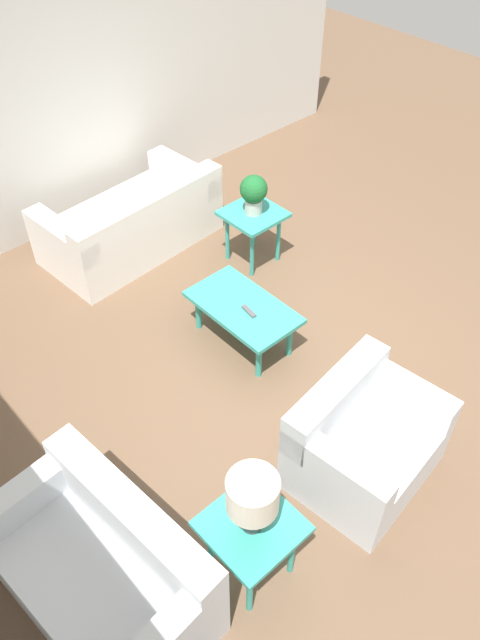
# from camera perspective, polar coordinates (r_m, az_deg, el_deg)

# --- Properties ---
(ground_plane) EXTENTS (14.00, 14.00, 0.00)m
(ground_plane) POSITION_cam_1_polar(r_m,az_deg,el_deg) (5.32, 4.52, -3.64)
(ground_plane) COLOR brown
(wall_right) EXTENTS (0.12, 7.20, 2.70)m
(wall_right) POSITION_cam_1_polar(r_m,az_deg,el_deg) (6.59, -15.33, 19.54)
(wall_right) COLOR silver
(wall_right) RESTS_ON ground_plane
(sofa) EXTENTS (1.04, 1.80, 0.73)m
(sofa) POSITION_cam_1_polar(r_m,az_deg,el_deg) (6.41, -9.78, 8.67)
(sofa) COLOR white
(sofa) RESTS_ON ground_plane
(armchair) EXTENTS (0.90, 1.07, 0.77)m
(armchair) POSITION_cam_1_polar(r_m,az_deg,el_deg) (4.48, 11.03, -10.92)
(armchair) COLOR silver
(armchair) RESTS_ON ground_plane
(loveseat) EXTENTS (1.44, 0.89, 0.77)m
(loveseat) POSITION_cam_1_polar(r_m,az_deg,el_deg) (4.04, -12.25, -21.49)
(loveseat) COLOR silver
(loveseat) RESTS_ON ground_plane
(coffee_table) EXTENTS (0.95, 0.54, 0.41)m
(coffee_table) POSITION_cam_1_polar(r_m,az_deg,el_deg) (5.22, 0.27, 0.93)
(coffee_table) COLOR teal
(coffee_table) RESTS_ON ground_plane
(side_table_plant) EXTENTS (0.52, 0.52, 0.56)m
(side_table_plant) POSITION_cam_1_polar(r_m,az_deg,el_deg) (6.04, 1.21, 9.12)
(side_table_plant) COLOR teal
(side_table_plant) RESTS_ON ground_plane
(side_table_lamp) EXTENTS (0.52, 0.52, 0.56)m
(side_table_lamp) POSITION_cam_1_polar(r_m,az_deg,el_deg) (3.88, 1.07, -18.83)
(side_table_lamp) COLOR teal
(side_table_lamp) RESTS_ON ground_plane
(potted_plant) EXTENTS (0.26, 0.26, 0.39)m
(potted_plant) POSITION_cam_1_polar(r_m,az_deg,el_deg) (5.87, 1.25, 11.62)
(potted_plant) COLOR #B2ADA3
(potted_plant) RESTS_ON side_table_plant
(table_lamp) EXTENTS (0.30, 0.30, 0.45)m
(table_lamp) POSITION_cam_1_polar(r_m,az_deg,el_deg) (3.53, 1.16, -15.89)
(table_lamp) COLOR #333333
(table_lamp) RESTS_ON side_table_lamp
(remote_control) EXTENTS (0.16, 0.06, 0.02)m
(remote_control) POSITION_cam_1_polar(r_m,az_deg,el_deg) (5.11, 0.82, 0.80)
(remote_control) COLOR #4C4C51
(remote_control) RESTS_ON coffee_table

